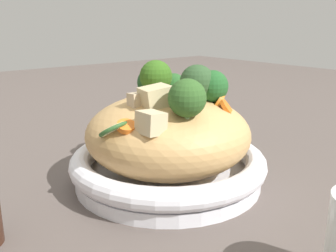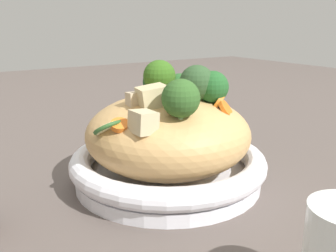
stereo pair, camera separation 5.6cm
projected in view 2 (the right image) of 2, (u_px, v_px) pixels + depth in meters
ground_plane at (168, 181)px, 0.58m from camera, size 3.00×3.00×0.00m
serving_bowl at (168, 166)px, 0.58m from camera, size 0.29×0.29×0.05m
noodle_heap at (168, 133)px, 0.56m from camera, size 0.24×0.24×0.13m
broccoli_florets at (183, 86)px, 0.57m from camera, size 0.22×0.19×0.08m
carrot_coins at (194, 111)px, 0.51m from camera, size 0.07×0.18×0.04m
zucchini_slices at (135, 109)px, 0.55m from camera, size 0.15×0.19×0.04m
chicken_chunks at (149, 103)px, 0.50m from camera, size 0.10×0.08×0.05m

